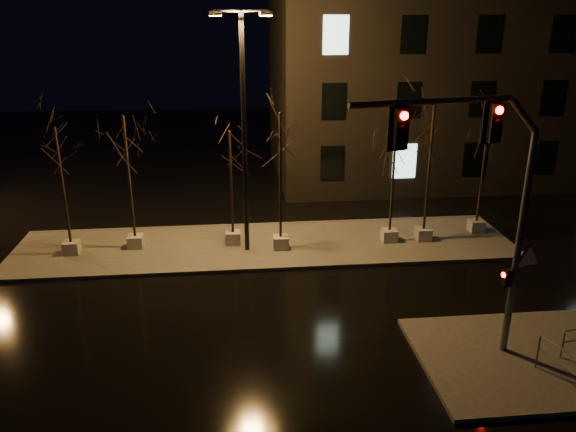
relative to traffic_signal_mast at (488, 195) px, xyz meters
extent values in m
plane|color=black|center=(-5.45, 3.34, -5.24)|extent=(90.00, 90.00, 0.00)
cube|color=#4D4A45|center=(-5.45, 9.34, -5.16)|extent=(22.00, 5.00, 0.15)
cube|color=#4D4A45|center=(2.05, -0.16, -5.16)|extent=(7.00, 5.00, 0.15)
cube|color=black|center=(8.55, 21.34, 2.26)|extent=(25.00, 12.00, 15.00)
cube|color=#ABA9A0|center=(-13.78, 9.10, -4.81)|extent=(0.65, 0.65, 0.55)
cylinder|color=black|center=(-13.78, 9.10, -2.08)|extent=(0.11, 0.11, 4.91)
cube|color=#ABA9A0|center=(-11.17, 9.49, -4.81)|extent=(0.65, 0.65, 0.55)
cylinder|color=black|center=(-11.17, 9.49, -1.92)|extent=(0.11, 0.11, 5.23)
cube|color=#ABA9A0|center=(-6.91, 9.54, -4.81)|extent=(0.65, 0.65, 0.55)
cylinder|color=black|center=(-6.91, 9.54, -2.27)|extent=(0.11, 0.11, 4.53)
cube|color=#ABA9A0|center=(-4.85, 8.77, -4.81)|extent=(0.65, 0.65, 0.55)
cylinder|color=black|center=(-4.85, 8.77, -1.84)|extent=(0.11, 0.11, 5.39)
cube|color=#ABA9A0|center=(0.09, 9.08, -4.81)|extent=(0.65, 0.65, 0.55)
cylinder|color=black|center=(0.09, 9.08, -2.30)|extent=(0.11, 0.11, 4.47)
cube|color=#ABA9A0|center=(1.65, 9.06, -4.81)|extent=(0.65, 0.65, 0.55)
cylinder|color=black|center=(1.65, 9.06, -1.76)|extent=(0.11, 0.11, 5.56)
cube|color=#ABA9A0|center=(4.47, 9.82, -4.81)|extent=(0.65, 0.65, 0.55)
cylinder|color=black|center=(4.47, 9.82, -2.18)|extent=(0.11, 0.11, 4.71)
cylinder|color=#53565A|center=(1.23, 0.25, -1.72)|extent=(0.20, 0.20, 6.72)
cylinder|color=#53565A|center=(-1.89, -0.38, 2.58)|extent=(4.42, 1.05, 0.16)
cube|color=black|center=(-0.09, -0.01, 1.96)|extent=(0.38, 0.31, 1.01)
cube|color=black|center=(-2.72, -0.55, 1.96)|extent=(0.38, 0.31, 1.01)
cube|color=black|center=(0.99, 0.21, -2.62)|extent=(0.28, 0.25, 0.50)
cone|color=red|center=(1.57, 0.27, -2.06)|extent=(1.15, 0.27, 1.17)
sphere|color=#FF0C07|center=(1.23, 0.25, 2.30)|extent=(0.20, 0.20, 0.20)
cylinder|color=black|center=(-6.31, 8.76, -0.20)|extent=(0.20, 0.20, 9.78)
cylinder|color=black|center=(-6.31, 8.76, 4.69)|extent=(2.13, 0.51, 0.10)
cube|color=gold|center=(-7.27, 8.57, 4.54)|extent=(0.53, 0.36, 0.20)
cube|color=gold|center=(-5.35, 8.94, 4.54)|extent=(0.53, 0.36, 0.20)
cylinder|color=#53565A|center=(2.74, -0.33, -4.66)|extent=(0.05, 0.05, 0.85)
cylinder|color=#53565A|center=(1.74, -0.73, -4.57)|extent=(0.06, 0.06, 1.02)
cylinder|color=#53565A|center=(2.04, -1.82, -4.01)|extent=(0.64, 2.21, 0.05)
cylinder|color=#53565A|center=(2.04, -1.82, -4.46)|extent=(0.64, 2.21, 0.05)
camera|label=1|loc=(-6.82, -13.75, 4.62)|focal=35.00mm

